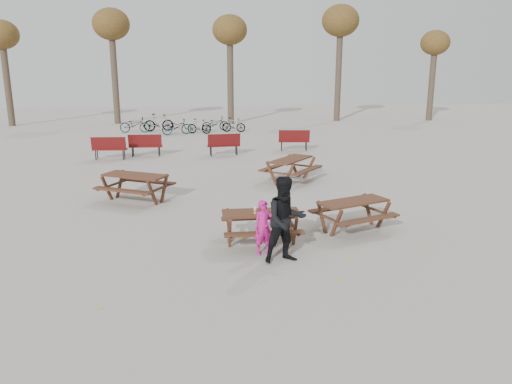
{
  "coord_description": "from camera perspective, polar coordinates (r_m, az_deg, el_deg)",
  "views": [
    {
      "loc": [
        -1.43,
        -11.01,
        4.11
      ],
      "look_at": [
        0.0,
        1.0,
        1.0
      ],
      "focal_mm": 35.0,
      "sensor_mm": 36.0,
      "label": 1
    }
  ],
  "objects": [
    {
      "name": "ground",
      "position": [
        11.84,
        0.58,
        -5.89
      ],
      "size": [
        80.0,
        80.0,
        0.0
      ],
      "primitive_type": "plane",
      "color": "gray",
      "rests_on": "ground"
    },
    {
      "name": "picnic_table_far",
      "position": [
        17.93,
        4.02,
        2.51
      ],
      "size": [
        2.46,
        2.52,
        0.84
      ],
      "primitive_type": null,
      "rotation": [
        0.0,
        0.0,
        0.89
      ],
      "color": "#341B13",
      "rests_on": "ground"
    },
    {
      "name": "park_bench_row",
      "position": [
        23.33,
        -6.91,
        5.44
      ],
      "size": [
        10.15,
        1.99,
        1.03
      ],
      "color": "maroon",
      "rests_on": "ground"
    },
    {
      "name": "soda_bottle",
      "position": [
        11.46,
        -0.1,
        -2.13
      ],
      "size": [
        0.07,
        0.07,
        0.17
      ],
      "color": "silver",
      "rests_on": "main_picnic_table"
    },
    {
      "name": "bicycle_row",
      "position": [
        31.47,
        -8.69,
        7.63
      ],
      "size": [
        7.79,
        2.68,
        1.11
      ],
      "color": "black",
      "rests_on": "ground"
    },
    {
      "name": "food_tray",
      "position": [
        11.44,
        1.02,
        -2.44
      ],
      "size": [
        0.18,
        0.11,
        0.03
      ],
      "primitive_type": "cube",
      "color": "white",
      "rests_on": "main_picnic_table"
    },
    {
      "name": "child",
      "position": [
        10.99,
        0.9,
        -4.1
      ],
      "size": [
        0.5,
        0.39,
        1.24
      ],
      "primitive_type": "imported",
      "rotation": [
        0.0,
        0.0,
        0.22
      ],
      "color": "#C7187C",
      "rests_on": "ground"
    },
    {
      "name": "bread_roll",
      "position": [
        11.43,
        1.03,
        -2.23
      ],
      "size": [
        0.14,
        0.06,
        0.05
      ],
      "primitive_type": "ellipsoid",
      "color": "tan",
      "rests_on": "food_tray"
    },
    {
      "name": "picnic_table_east",
      "position": [
        12.9,
        11.01,
        -2.63
      ],
      "size": [
        2.21,
        2.01,
        0.77
      ],
      "primitive_type": null,
      "rotation": [
        0.0,
        0.0,
        0.38
      ],
      "color": "#341B13",
      "rests_on": "ground"
    },
    {
      "name": "main_picnic_table",
      "position": [
        11.65,
        0.58,
        -3.19
      ],
      "size": [
        1.8,
        1.45,
        0.78
      ],
      "color": "#341B13",
      "rests_on": "ground"
    },
    {
      "name": "tree_row",
      "position": [
        36.3,
        -3.26,
        17.67
      ],
      "size": [
        32.17,
        3.52,
        8.26
      ],
      "color": "#382B21",
      "rests_on": "ground"
    },
    {
      "name": "adult",
      "position": [
        10.51,
        3.42,
        -3.21
      ],
      "size": [
        1.04,
        0.88,
        1.86
      ],
      "primitive_type": "imported",
      "rotation": [
        0.0,
        0.0,
        0.21
      ],
      "color": "black",
      "rests_on": "ground"
    },
    {
      "name": "picnic_table_north",
      "position": [
        15.75,
        -13.6,
        0.46
      ],
      "size": [
        2.48,
        2.32,
        0.84
      ],
      "primitive_type": null,
      "rotation": [
        0.0,
        0.0,
        -0.5
      ],
      "color": "#341B13",
      "rests_on": "ground"
    },
    {
      "name": "fallen_leaves",
      "position": [
        14.26,
        1.28,
        -2.33
      ],
      "size": [
        11.0,
        11.0,
        0.01
      ],
      "primitive_type": null,
      "color": "gold",
      "rests_on": "ground"
    }
  ]
}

